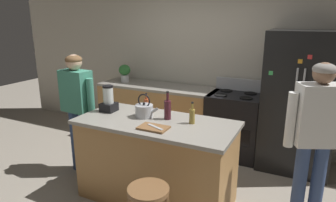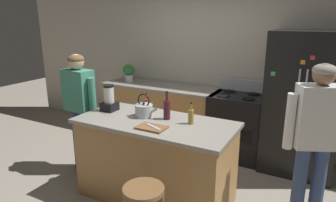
{
  "view_description": "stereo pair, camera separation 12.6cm",
  "coord_description": "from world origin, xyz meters",
  "px_view_note": "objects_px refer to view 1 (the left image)",
  "views": [
    {
      "loc": [
        1.47,
        -2.7,
        2.04
      ],
      "look_at": [
        0.0,
        0.3,
        1.09
      ],
      "focal_mm": 32.11,
      "sensor_mm": 36.0,
      "label": 1
    },
    {
      "loc": [
        1.58,
        -2.64,
        2.04
      ],
      "look_at": [
        0.0,
        0.3,
        1.09
      ],
      "focal_mm": 32.11,
      "sensor_mm": 36.0,
      "label": 2
    }
  ],
  "objects_px": {
    "person_by_sink_right": "(316,130)",
    "person_by_island_left": "(77,103)",
    "chef_knife": "(155,127)",
    "refrigerator": "(299,103)",
    "bar_stool": "(149,202)",
    "cutting_board": "(153,128)",
    "potted_plant": "(125,72)",
    "kitchen_island": "(156,160)",
    "bottle_wine": "(168,109)",
    "stove_range": "(234,124)",
    "blender_appliance": "(108,100)",
    "tea_kettle": "(144,110)",
    "bottle_vinegar": "(192,116)",
    "bottle_cooking_sauce": "(147,104)"
  },
  "relations": [
    {
      "from": "tea_kettle",
      "to": "chef_knife",
      "type": "distance_m",
      "value": 0.41
    },
    {
      "from": "kitchen_island",
      "to": "bottle_cooking_sauce",
      "type": "xyz_separation_m",
      "value": [
        -0.28,
        0.29,
        0.55
      ]
    },
    {
      "from": "bottle_wine",
      "to": "refrigerator",
      "type": "bearing_deg",
      "value": 47.73
    },
    {
      "from": "bar_stool",
      "to": "blender_appliance",
      "type": "distance_m",
      "value": 1.42
    },
    {
      "from": "potted_plant",
      "to": "kitchen_island",
      "type": "bearing_deg",
      "value": -47.02
    },
    {
      "from": "refrigerator",
      "to": "cutting_board",
      "type": "bearing_deg",
      "value": -126.25
    },
    {
      "from": "person_by_sink_right",
      "to": "bottle_cooking_sauce",
      "type": "bearing_deg",
      "value": -178.66
    },
    {
      "from": "potted_plant",
      "to": "bottle_wine",
      "type": "distance_m",
      "value": 2.1
    },
    {
      "from": "person_by_sink_right",
      "to": "chef_knife",
      "type": "bearing_deg",
      "value": -159.43
    },
    {
      "from": "cutting_board",
      "to": "bar_stool",
      "type": "bearing_deg",
      "value": -65.82
    },
    {
      "from": "person_by_island_left",
      "to": "bottle_cooking_sauce",
      "type": "bearing_deg",
      "value": 9.57
    },
    {
      "from": "bottle_vinegar",
      "to": "stove_range",
      "type": "bearing_deg",
      "value": 85.17
    },
    {
      "from": "bar_stool",
      "to": "bottle_wine",
      "type": "distance_m",
      "value": 1.07
    },
    {
      "from": "chef_knife",
      "to": "refrigerator",
      "type": "bearing_deg",
      "value": 76.67
    },
    {
      "from": "bar_stool",
      "to": "bottle_vinegar",
      "type": "height_order",
      "value": "bottle_vinegar"
    },
    {
      "from": "potted_plant",
      "to": "tea_kettle",
      "type": "bearing_deg",
      "value": -49.6
    },
    {
      "from": "stove_range",
      "to": "bottle_vinegar",
      "type": "distance_m",
      "value": 1.53
    },
    {
      "from": "potted_plant",
      "to": "cutting_board",
      "type": "relative_size",
      "value": 1.0
    },
    {
      "from": "kitchen_island",
      "to": "person_by_sink_right",
      "type": "relative_size",
      "value": 1.06
    },
    {
      "from": "person_by_sink_right",
      "to": "blender_appliance",
      "type": "relative_size",
      "value": 5.22
    },
    {
      "from": "kitchen_island",
      "to": "bottle_vinegar",
      "type": "relative_size",
      "value": 7.39
    },
    {
      "from": "kitchen_island",
      "to": "bottle_vinegar",
      "type": "bearing_deg",
      "value": 15.21
    },
    {
      "from": "potted_plant",
      "to": "stove_range",
      "type": "bearing_deg",
      "value": -0.76
    },
    {
      "from": "potted_plant",
      "to": "bottle_vinegar",
      "type": "bearing_deg",
      "value": -38.43
    },
    {
      "from": "kitchen_island",
      "to": "bottle_wine",
      "type": "xyz_separation_m",
      "value": [
        0.09,
        0.12,
        0.59
      ]
    },
    {
      "from": "refrigerator",
      "to": "bar_stool",
      "type": "xyz_separation_m",
      "value": [
        -1.01,
        -2.26,
        -0.44
      ]
    },
    {
      "from": "cutting_board",
      "to": "tea_kettle",
      "type": "bearing_deg",
      "value": 133.85
    },
    {
      "from": "bar_stool",
      "to": "chef_knife",
      "type": "xyz_separation_m",
      "value": [
        -0.22,
        0.54,
        0.47
      ]
    },
    {
      "from": "tea_kettle",
      "to": "cutting_board",
      "type": "bearing_deg",
      "value": -46.15
    },
    {
      "from": "bar_stool",
      "to": "potted_plant",
      "type": "height_order",
      "value": "potted_plant"
    },
    {
      "from": "kitchen_island",
      "to": "bar_stool",
      "type": "distance_m",
      "value": 0.83
    },
    {
      "from": "potted_plant",
      "to": "tea_kettle",
      "type": "relative_size",
      "value": 1.09
    },
    {
      "from": "bottle_wine",
      "to": "bottle_cooking_sauce",
      "type": "relative_size",
      "value": 1.46
    },
    {
      "from": "kitchen_island",
      "to": "person_by_sink_right",
      "type": "bearing_deg",
      "value": 12.01
    },
    {
      "from": "bottle_vinegar",
      "to": "refrigerator",
      "type": "bearing_deg",
      "value": 55.38
    },
    {
      "from": "kitchen_island",
      "to": "refrigerator",
      "type": "relative_size",
      "value": 0.93
    },
    {
      "from": "potted_plant",
      "to": "bottle_cooking_sauce",
      "type": "xyz_separation_m",
      "value": [
        1.16,
        -1.26,
        -0.09
      ]
    },
    {
      "from": "chef_knife",
      "to": "bar_stool",
      "type": "bearing_deg",
      "value": -45.12
    },
    {
      "from": "refrigerator",
      "to": "bottle_wine",
      "type": "distance_m",
      "value": 1.87
    },
    {
      "from": "blender_appliance",
      "to": "bottle_cooking_sauce",
      "type": "bearing_deg",
      "value": 29.4
    },
    {
      "from": "person_by_island_left",
      "to": "bottle_wine",
      "type": "distance_m",
      "value": 1.32
    },
    {
      "from": "stove_range",
      "to": "blender_appliance",
      "type": "distance_m",
      "value": 1.96
    },
    {
      "from": "person_by_sink_right",
      "to": "person_by_island_left",
      "type": "bearing_deg",
      "value": -175.85
    },
    {
      "from": "bar_stool",
      "to": "blender_appliance",
      "type": "xyz_separation_m",
      "value": [
        -1.01,
        0.82,
        0.58
      ]
    },
    {
      "from": "kitchen_island",
      "to": "bar_stool",
      "type": "xyz_separation_m",
      "value": [
        0.33,
        -0.76,
        0.02
      ]
    },
    {
      "from": "stove_range",
      "to": "bottle_cooking_sauce",
      "type": "bearing_deg",
      "value": -122.32
    },
    {
      "from": "refrigerator",
      "to": "bar_stool",
      "type": "height_order",
      "value": "refrigerator"
    },
    {
      "from": "blender_appliance",
      "to": "chef_knife",
      "type": "distance_m",
      "value": 0.84
    },
    {
      "from": "bar_stool",
      "to": "cutting_board",
      "type": "bearing_deg",
      "value": 114.18
    },
    {
      "from": "refrigerator",
      "to": "blender_appliance",
      "type": "bearing_deg",
      "value": -144.64
    }
  ]
}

